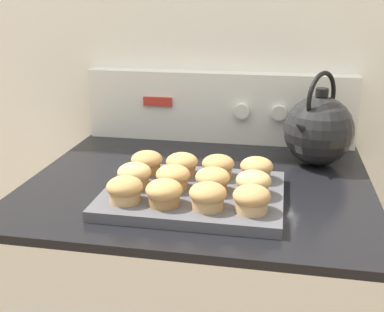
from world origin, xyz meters
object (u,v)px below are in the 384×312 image
Objects in this scene: muffin_r1_c0 at (134,175)px; tea_kettle at (318,129)px; muffin_r0_c2 at (208,196)px; muffin_r0_c3 at (252,199)px; muffin_r1_c2 at (213,180)px; muffin_r2_c1 at (182,164)px; muffin_r1_c1 at (173,177)px; muffin_r1_c3 at (253,183)px; muffin_r2_c2 at (218,166)px; muffin_r0_c1 at (164,192)px; muffin_r2_c0 at (147,162)px; muffin_pan at (193,195)px; muffin_r2_c3 at (257,169)px; muffin_r0_c0 at (125,189)px.

tea_kettle is at bearing 35.53° from muffin_r1_c0.
muffin_r0_c2 is 0.08m from muffin_r0_c3.
muffin_r1_c2 and muffin_r2_c1 have the same top height.
muffin_r1_c3 is (0.17, -0.00, 0.00)m from muffin_r1_c1.
muffin_r2_c2 is 0.30m from tea_kettle.
muffin_r0_c1 is at bearing -130.33° from tea_kettle.
tea_kettle reaches higher than muffin_r0_c3.
muffin_r0_c1 is 0.19m from muffin_r2_c0.
muffin_r2_c2 is (-0.08, 0.09, 0.00)m from muffin_r1_c3.
muffin_r0_c2 is at bearing -25.54° from muffin_r1_c0.
muffin_pan is 0.16m from muffin_r2_c3.
muffin_r1_c1 is at bearing 179.28° from muffin_pan.
muffin_pan is 5.15× the size of muffin_r2_c1.
muffin_r0_c2 is 1.00× the size of muffin_r0_c3.
muffin_r0_c3 is 0.31× the size of tea_kettle.
muffin_r1_c0 is at bearing 162.52° from muffin_r0_c3.
tea_kettle reaches higher than muffin_r0_c0.
muffin_r1_c0 is at bearing -179.55° from muffin_pan.
muffin_r1_c1 is at bearing -91.11° from muffin_r2_c1.
muffin_r2_c1 and muffin_r2_c2 have the same top height.
muffin_r0_c2 is at bearing -88.88° from muffin_r2_c2.
muffin_r2_c2 is (-0.09, 0.17, 0.00)m from muffin_r0_c3.
muffin_r2_c3 is (0.25, 0.17, 0.00)m from muffin_r0_c0.
muffin_r2_c3 is at bearing 90.42° from muffin_r0_c3.
muffin_r2_c1 is (0.00, 0.08, 0.00)m from muffin_r1_c1.
muffin_r1_c0 reaches higher than muffin_pan.
muffin_pan is 5.15× the size of muffin_r0_c0.
muffin_r0_c2 is 0.24m from muffin_r2_c0.
muffin_r1_c1 and muffin_r2_c1 have the same top height.
tea_kettle is at bearing 58.50° from muffin_r0_c2.
muffin_r0_c1 is 0.12m from muffin_r1_c2.
muffin_r1_c3 is at bearing 91.49° from muffin_r0_c3.
tea_kettle is at bearing 49.67° from muffin_r0_c1.
muffin_r2_c0 is at bearing -179.10° from muffin_r2_c2.
muffin_r0_c2 is 1.00× the size of muffin_r1_c1.
muffin_r1_c0 is 1.00× the size of muffin_r2_c3.
muffin_r2_c1 and muffin_r2_c3 have the same top height.
muffin_pan is at bearing -178.83° from muffin_r1_c2.
muffin_r1_c0 is at bearing -178.94° from muffin_r1_c1.
muffin_r0_c3 is at bearing -25.59° from muffin_r1_c1.
muffin_r2_c0 and muffin_r2_c1 have the same top height.
muffin_r1_c2 is 0.18m from muffin_r2_c0.
muffin_r1_c2 reaches higher than muffin_pan.
muffin_r1_c0 is at bearing 136.19° from muffin_r0_c1.
muffin_r2_c1 is 0.08m from muffin_r2_c2.
muffin_pan is 5.15× the size of muffin_r2_c2.
muffin_r2_c0 is 0.16m from muffin_r2_c2.
muffin_r2_c1 is at bearing -179.34° from muffin_r2_c3.
muffin_r2_c3 is (0.25, 0.00, 0.00)m from muffin_r2_c0.
muffin_r2_c1 is 0.37m from tea_kettle.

